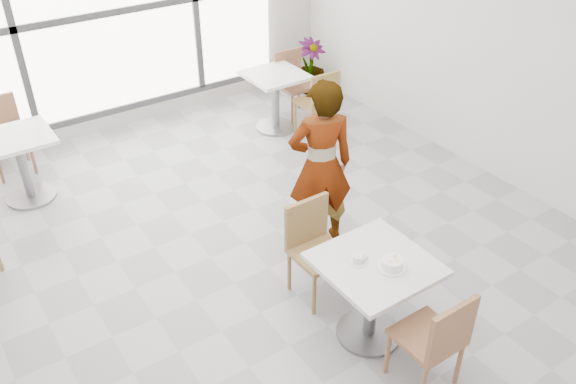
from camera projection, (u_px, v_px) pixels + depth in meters
floor at (270, 268)px, 5.47m from camera, size 7.00×7.00×0.00m
wall_back at (108, 11)px, 7.05m from camera, size 6.00×0.00×6.00m
wall_right at (515, 46)px, 6.05m from camera, size 0.00×7.00×7.00m
window at (110, 12)px, 7.01m from camera, size 4.60×0.07×2.52m
main_table at (373, 285)px, 4.50m from camera, size 0.80×0.80×0.75m
chair_near at (437, 337)px, 4.10m from camera, size 0.42×0.42×0.87m
chair_far at (314, 242)px, 4.97m from camera, size 0.42×0.42×0.87m
oatmeal_bowl at (392, 263)px, 4.30m from camera, size 0.21×0.21×0.09m
coffee_cup at (358, 259)px, 4.36m from camera, size 0.16×0.13×0.07m
person at (321, 166)px, 5.38m from camera, size 0.71×0.59×1.66m
bg_table_left at (21, 158)px, 6.16m from camera, size 0.70×0.70×0.75m
bg_table_right at (275, 93)px, 7.52m from camera, size 0.70×0.70×0.75m
bg_chair_left_far at (4, 130)px, 6.67m from camera, size 0.42×0.42×0.87m
bg_chair_right_near at (319, 99)px, 7.34m from camera, size 0.42×0.42×0.87m
bg_chair_right_far at (292, 79)px, 7.87m from camera, size 0.42×0.42×0.87m
plant_right at (310, 66)px, 8.57m from camera, size 0.45×0.45×0.77m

